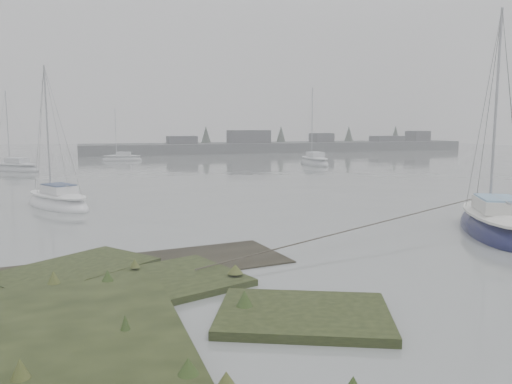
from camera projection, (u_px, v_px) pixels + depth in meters
name	position (u px, v px, depth m)	size (l,w,h in m)	color
ground	(132.00, 177.00, 38.62)	(160.00, 160.00, 0.00)	slate
far_shoreline	(289.00, 146.00, 77.18)	(60.00, 8.00, 4.15)	#4C4F51
sailboat_main	(495.00, 226.00, 18.45)	(4.99, 6.48, 8.89)	#0B0D33
sailboat_white	(58.00, 203.00, 24.35)	(3.97, 5.43, 7.39)	white
sailboat_far_a	(16.00, 168.00, 43.73)	(5.06, 4.97, 7.53)	#9EA3A8
sailboat_far_b	(314.00, 162.00, 50.81)	(2.46, 6.13, 8.45)	#A1A7AA
sailboat_far_c	(122.00, 159.00, 56.96)	(4.73, 2.45, 6.37)	#A2A6AC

